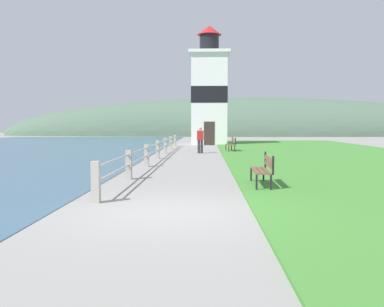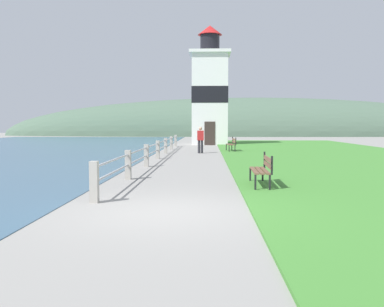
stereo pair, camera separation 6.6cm
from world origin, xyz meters
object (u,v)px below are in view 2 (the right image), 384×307
at_px(park_bench_midway, 232,143).
at_px(person_strolling, 200,139).
at_px(lighthouse, 210,93).
at_px(park_bench_near, 263,168).

bearing_deg(park_bench_midway, person_strolling, 34.24).
bearing_deg(lighthouse, person_strolling, -93.04).
distance_m(park_bench_midway, lighthouse, 11.03).
bearing_deg(person_strolling, park_bench_midway, -54.37).
relative_size(park_bench_near, lighthouse, 0.18).
bearing_deg(park_bench_near, lighthouse, -85.66).
relative_size(park_bench_midway, person_strolling, 1.02).
distance_m(park_bench_near, park_bench_midway, 15.69).
bearing_deg(park_bench_midway, park_bench_near, 85.89).
height_order(park_bench_near, lighthouse, lighthouse).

